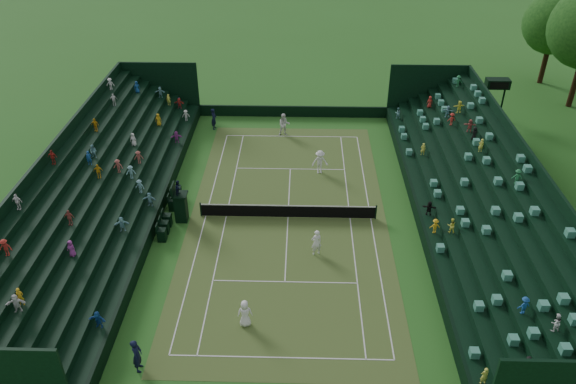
{
  "coord_description": "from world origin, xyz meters",
  "views": [
    {
      "loc": [
        0.85,
        -30.52,
        21.43
      ],
      "look_at": [
        0.0,
        0.0,
        2.0
      ],
      "focal_mm": 35.0,
      "sensor_mm": 36.0,
      "label": 1
    }
  ],
  "objects_px": {
    "umpire_chair": "(180,204)",
    "player_near_west": "(245,313)",
    "tennis_net": "(288,211)",
    "player_far_east": "(320,162)",
    "player_near_east": "(316,242)",
    "player_far_west": "(284,125)"
  },
  "relations": [
    {
      "from": "tennis_net",
      "to": "player_near_west",
      "type": "xyz_separation_m",
      "value": [
        -1.93,
        -9.74,
        0.27
      ]
    },
    {
      "from": "player_far_east",
      "to": "umpire_chair",
      "type": "bearing_deg",
      "value": -153.42
    },
    {
      "from": "umpire_chair",
      "to": "player_far_east",
      "type": "height_order",
      "value": "umpire_chair"
    },
    {
      "from": "tennis_net",
      "to": "player_far_west",
      "type": "bearing_deg",
      "value": 93.13
    },
    {
      "from": "tennis_net",
      "to": "player_near_west",
      "type": "height_order",
      "value": "player_near_west"
    },
    {
      "from": "umpire_chair",
      "to": "player_near_east",
      "type": "bearing_deg",
      "value": -20.67
    },
    {
      "from": "player_near_west",
      "to": "player_near_east",
      "type": "height_order",
      "value": "player_near_east"
    },
    {
      "from": "tennis_net",
      "to": "player_far_west",
      "type": "relative_size",
      "value": 6.0
    },
    {
      "from": "umpire_chair",
      "to": "player_near_west",
      "type": "bearing_deg",
      "value": -61.36
    },
    {
      "from": "tennis_net",
      "to": "player_far_east",
      "type": "height_order",
      "value": "player_far_east"
    },
    {
      "from": "umpire_chair",
      "to": "player_near_west",
      "type": "distance_m",
      "value": 10.54
    },
    {
      "from": "player_far_west",
      "to": "player_far_east",
      "type": "bearing_deg",
      "value": -72.93
    },
    {
      "from": "umpire_chair",
      "to": "player_near_west",
      "type": "height_order",
      "value": "umpire_chair"
    },
    {
      "from": "player_near_west",
      "to": "tennis_net",
      "type": "bearing_deg",
      "value": -105.42
    },
    {
      "from": "tennis_net",
      "to": "player_far_east",
      "type": "distance_m",
      "value": 6.33
    },
    {
      "from": "player_far_west",
      "to": "player_near_west",
      "type": "bearing_deg",
      "value": -101.06
    },
    {
      "from": "player_near_west",
      "to": "player_far_east",
      "type": "relative_size",
      "value": 0.86
    },
    {
      "from": "tennis_net",
      "to": "umpire_chair",
      "type": "distance_m",
      "value": 7.04
    },
    {
      "from": "player_near_west",
      "to": "player_far_east",
      "type": "bearing_deg",
      "value": -109.02
    },
    {
      "from": "tennis_net",
      "to": "player_near_west",
      "type": "distance_m",
      "value": 9.94
    },
    {
      "from": "tennis_net",
      "to": "player_far_east",
      "type": "relative_size",
      "value": 6.28
    },
    {
      "from": "tennis_net",
      "to": "umpire_chair",
      "type": "xyz_separation_m",
      "value": [
        -6.98,
        -0.5,
        0.78
      ]
    }
  ]
}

